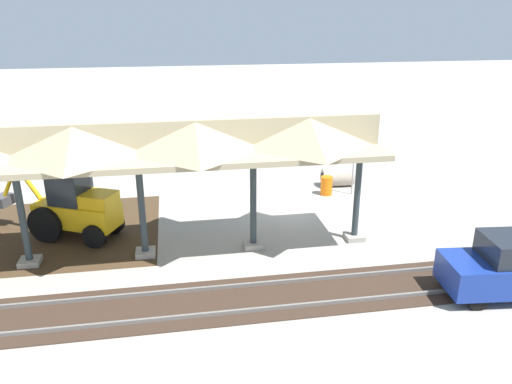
{
  "coord_description": "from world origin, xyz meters",
  "views": [
    {
      "loc": [
        5.06,
        20.46,
        8.43
      ],
      "look_at": [
        1.92,
        2.21,
        1.6
      ],
      "focal_mm": 35.0,
      "sensor_mm": 36.0,
      "label": 1
    }
  ],
  "objects_px": {
    "stop_sign": "(354,157)",
    "traffic_barrel": "(326,186)",
    "backhoe": "(73,206)",
    "concrete_pipe": "(337,177)"
  },
  "relations": [
    {
      "from": "stop_sign",
      "to": "concrete_pipe",
      "type": "xyz_separation_m",
      "value": [
        0.31,
        -1.28,
        -1.43
      ]
    },
    {
      "from": "stop_sign",
      "to": "traffic_barrel",
      "type": "xyz_separation_m",
      "value": [
        1.22,
        -0.16,
        -1.42
      ]
    },
    {
      "from": "stop_sign",
      "to": "traffic_barrel",
      "type": "distance_m",
      "value": 1.88
    },
    {
      "from": "backhoe",
      "to": "traffic_barrel",
      "type": "bearing_deg",
      "value": -165.54
    },
    {
      "from": "concrete_pipe",
      "to": "backhoe",
      "type": "bearing_deg",
      "value": 18.37
    },
    {
      "from": "backhoe",
      "to": "traffic_barrel",
      "type": "relative_size",
      "value": 5.84
    },
    {
      "from": "backhoe",
      "to": "traffic_barrel",
      "type": "height_order",
      "value": "backhoe"
    },
    {
      "from": "stop_sign",
      "to": "backhoe",
      "type": "bearing_deg",
      "value": 12.37
    },
    {
      "from": "stop_sign",
      "to": "backhoe",
      "type": "xyz_separation_m",
      "value": [
        12.3,
        2.7,
        -0.61
      ]
    },
    {
      "from": "stop_sign",
      "to": "backhoe",
      "type": "distance_m",
      "value": 12.61
    }
  ]
}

